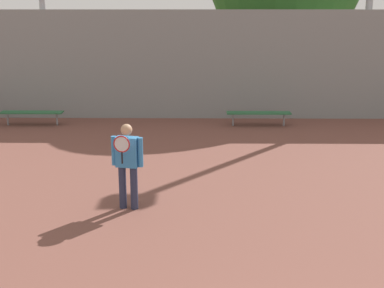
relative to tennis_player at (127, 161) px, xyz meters
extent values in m
cylinder|color=#282D47|center=(-0.11, 0.03, -0.53)|extent=(0.14, 0.14, 0.83)
cylinder|color=#282D47|center=(0.11, -0.02, -0.53)|extent=(0.14, 0.14, 0.83)
cube|color=teal|center=(0.00, 0.01, 0.17)|extent=(0.45, 0.28, 0.57)
cylinder|color=teal|center=(-0.25, 0.06, 0.18)|extent=(0.10, 0.10, 0.55)
cylinder|color=teal|center=(0.25, -0.05, 0.18)|extent=(0.10, 0.10, 0.55)
sphere|color=tan|center=(0.00, 0.01, 0.60)|extent=(0.21, 0.21, 0.21)
cylinder|color=black|center=(-0.06, -0.27, 0.14)|extent=(0.03, 0.03, 0.22)
torus|color=red|center=(-0.06, -0.27, 0.40)|extent=(0.31, 0.09, 0.31)
cylinder|color=silver|center=(-0.06, -0.27, 0.40)|extent=(0.26, 0.06, 0.27)
cube|color=#28663D|center=(-3.97, 7.07, -0.53)|extent=(1.97, 0.40, 0.04)
cylinder|color=gray|center=(-4.75, 7.07, -0.74)|extent=(0.06, 0.06, 0.40)
cylinder|color=gray|center=(-3.18, 7.07, -0.74)|extent=(0.06, 0.06, 0.40)
cube|color=#28663D|center=(3.23, 7.07, -0.53)|extent=(2.02, 0.40, 0.04)
cylinder|color=gray|center=(2.43, 7.07, -0.74)|extent=(0.06, 0.06, 0.40)
cylinder|color=gray|center=(4.04, 7.07, -0.74)|extent=(0.06, 0.06, 0.40)
cube|color=gray|center=(2.38, 8.20, 0.85)|extent=(34.03, 0.06, 3.57)
cylinder|color=brown|center=(4.74, 12.57, 0.34)|extent=(0.36, 0.36, 2.57)
camera|label=1|loc=(1.31, -9.50, 2.86)|focal=50.00mm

